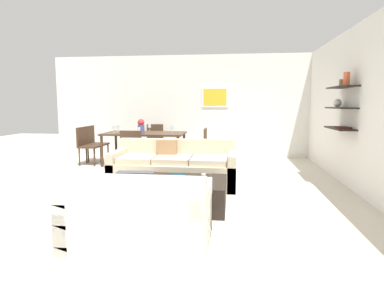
# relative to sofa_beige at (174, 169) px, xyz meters

# --- Properties ---
(ground_plane) EXTENTS (18.00, 18.00, 0.00)m
(ground_plane) POSITION_rel_sofa_beige_xyz_m (-0.03, -0.34, -0.29)
(ground_plane) COLOR beige
(back_wall_unit) EXTENTS (8.40, 0.09, 2.70)m
(back_wall_unit) POSITION_rel_sofa_beige_xyz_m (0.27, 3.19, 1.06)
(back_wall_unit) COLOR silver
(back_wall_unit) RESTS_ON ground
(right_wall_shelf_unit) EXTENTS (0.34, 8.20, 2.70)m
(right_wall_shelf_unit) POSITION_rel_sofa_beige_xyz_m (3.00, 0.27, 1.06)
(right_wall_shelf_unit) COLOR silver
(right_wall_shelf_unit) RESTS_ON ground
(sofa_beige) EXTENTS (2.14, 0.90, 0.78)m
(sofa_beige) POSITION_rel_sofa_beige_xyz_m (0.00, 0.00, 0.00)
(sofa_beige) COLOR beige
(sofa_beige) RESTS_ON ground
(loveseat_white) EXTENTS (1.42, 0.90, 0.78)m
(loveseat_white) POSITION_rel_sofa_beige_xyz_m (0.08, -2.37, 0.00)
(loveseat_white) COLOR silver
(loveseat_white) RESTS_ON ground
(coffee_table) EXTENTS (1.27, 0.93, 0.38)m
(coffee_table) POSITION_rel_sofa_beige_xyz_m (0.29, -1.17, -0.10)
(coffee_table) COLOR black
(coffee_table) RESTS_ON ground
(decorative_bowl) EXTENTS (0.36, 0.36, 0.06)m
(decorative_bowl) POSITION_rel_sofa_beige_xyz_m (0.28, -1.24, 0.12)
(decorative_bowl) COLOR navy
(decorative_bowl) RESTS_ON coffee_table
(candle_jar) EXTENTS (0.07, 0.07, 0.07)m
(candle_jar) POSITION_rel_sofa_beige_xyz_m (0.61, -1.06, 0.12)
(candle_jar) COLOR silver
(candle_jar) RESTS_ON coffee_table
(dining_table) EXTENTS (1.86, 1.01, 0.75)m
(dining_table) POSITION_rel_sofa_beige_xyz_m (-1.04, 1.84, 0.39)
(dining_table) COLOR #422D1E
(dining_table) RESTS_ON ground
(dining_chair_right_near) EXTENTS (0.44, 0.44, 0.88)m
(dining_chair_right_near) POSITION_rel_sofa_beige_xyz_m (0.30, 1.61, 0.21)
(dining_chair_right_near) COLOR #422D1E
(dining_chair_right_near) RESTS_ON ground
(dining_chair_foot) EXTENTS (0.44, 0.44, 0.88)m
(dining_chair_foot) POSITION_rel_sofa_beige_xyz_m (-1.04, 0.93, 0.21)
(dining_chair_foot) COLOR #422D1E
(dining_chair_foot) RESTS_ON ground
(dining_chair_head) EXTENTS (0.44, 0.44, 0.88)m
(dining_chair_head) POSITION_rel_sofa_beige_xyz_m (-1.04, 2.75, 0.21)
(dining_chair_head) COLOR #422D1E
(dining_chair_head) RESTS_ON ground
(dining_chair_left_far) EXTENTS (0.44, 0.44, 0.88)m
(dining_chair_left_far) POSITION_rel_sofa_beige_xyz_m (-2.37, 2.07, 0.21)
(dining_chair_left_far) COLOR #422D1E
(dining_chair_left_far) RESTS_ON ground
(dining_chair_left_near) EXTENTS (0.44, 0.44, 0.88)m
(dining_chair_left_near) POSITION_rel_sofa_beige_xyz_m (-2.37, 1.61, 0.21)
(dining_chair_left_near) COLOR #422D1E
(dining_chair_left_near) RESTS_ON ground
(wine_glass_head) EXTENTS (0.08, 0.08, 0.17)m
(wine_glass_head) POSITION_rel_sofa_beige_xyz_m (-1.04, 2.28, 0.58)
(wine_glass_head) COLOR silver
(wine_glass_head) RESTS_ON dining_table
(wine_glass_left_near) EXTENTS (0.07, 0.07, 0.16)m
(wine_glass_left_near) POSITION_rel_sofa_beige_xyz_m (-1.73, 1.71, 0.58)
(wine_glass_left_near) COLOR silver
(wine_glass_left_near) RESTS_ON dining_table
(wine_glass_left_far) EXTENTS (0.06, 0.06, 0.15)m
(wine_glass_left_far) POSITION_rel_sofa_beige_xyz_m (-1.73, 1.96, 0.56)
(wine_glass_left_far) COLOR silver
(wine_glass_left_far) RESTS_ON dining_table
(wine_glass_foot) EXTENTS (0.06, 0.06, 0.16)m
(wine_glass_foot) POSITION_rel_sofa_beige_xyz_m (-1.04, 1.39, 0.57)
(wine_glass_foot) COLOR silver
(wine_glass_foot) RESTS_ON dining_table
(wine_glass_right_near) EXTENTS (0.08, 0.08, 0.17)m
(wine_glass_right_near) POSITION_rel_sofa_beige_xyz_m (-0.35, 1.71, 0.58)
(wine_glass_right_near) COLOR silver
(wine_glass_right_near) RESTS_ON dining_table
(centerpiece_vase) EXTENTS (0.16, 0.16, 0.32)m
(centerpiece_vase) POSITION_rel_sofa_beige_xyz_m (-1.13, 1.87, 0.62)
(centerpiece_vase) COLOR #4C518C
(centerpiece_vase) RESTS_ON dining_table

